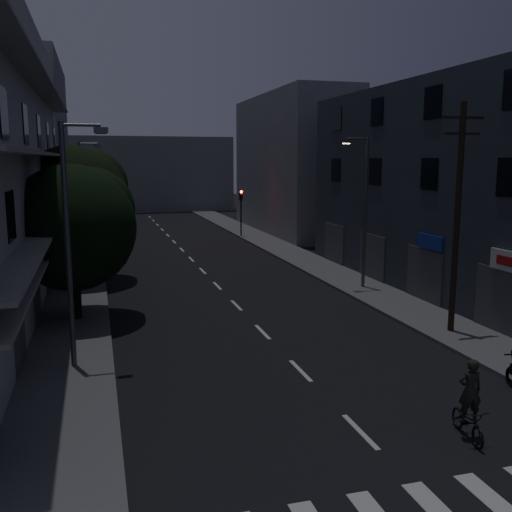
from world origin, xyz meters
TOP-DOWN VIEW (x-y plane):
  - ground at (0.00, 25.00)m, footprint 160.00×160.00m
  - sidewalk_left at (-7.50, 25.00)m, footprint 3.00×90.00m
  - sidewalk_right at (7.50, 25.00)m, footprint 3.00×90.00m
  - lane_markings at (0.00, 31.25)m, footprint 0.15×60.50m
  - building_right at (11.99, 14.00)m, footprint 6.19×28.00m
  - building_far_left at (-12.00, 48.00)m, footprint 6.00×20.00m
  - building_far_right at (12.00, 42.00)m, footprint 6.00×20.00m
  - building_far_end at (0.00, 70.00)m, footprint 24.00×8.00m
  - tree_near at (-7.30, 14.79)m, footprint 5.40×5.40m
  - tree_mid at (-7.49, 23.10)m, footprint 6.20×6.20m
  - tree_far at (-7.49, 34.69)m, footprint 5.92×5.92m
  - traffic_signal_far_right at (6.27, 39.25)m, footprint 0.28×0.37m
  - traffic_signal_far_left at (-6.30, 39.84)m, footprint 0.28×0.37m
  - street_lamp_left_near at (-7.17, 8.65)m, footprint 1.51×0.25m
  - street_lamp_right at (7.36, 17.07)m, footprint 1.51×0.25m
  - street_lamp_left_far at (-7.14, 30.34)m, footprint 1.51×0.25m
  - utility_pole at (7.26, 8.71)m, footprint 1.80×0.24m
  - cyclist at (2.46, 0.96)m, footprint 0.84×1.73m

SIDE VIEW (x-z plane):
  - ground at x=0.00m, z-range 0.00..0.00m
  - lane_markings at x=0.00m, z-range 0.00..0.01m
  - sidewalk_left at x=-7.50m, z-range 0.00..0.15m
  - sidewalk_right at x=7.50m, z-range 0.00..0.15m
  - cyclist at x=2.46m, z-range -0.34..1.75m
  - traffic_signal_far_right at x=6.27m, z-range 1.05..5.15m
  - traffic_signal_far_left at x=-6.30m, z-range 1.05..5.15m
  - tree_near at x=-7.30m, z-range 0.99..7.64m
  - street_lamp_left_near at x=-7.17m, z-range 0.60..8.60m
  - street_lamp_right at x=7.36m, z-range 0.60..8.60m
  - street_lamp_left_far at x=-7.14m, z-range 0.60..8.60m
  - tree_far at x=-7.49m, z-range 1.08..8.39m
  - utility_pole at x=7.26m, z-range 0.37..9.37m
  - tree_mid at x=-7.49m, z-range 1.10..8.74m
  - building_far_end at x=0.00m, z-range 0.00..10.00m
  - building_right at x=11.99m, z-range 0.00..11.00m
  - building_far_right at x=12.00m, z-range 0.00..13.00m
  - building_far_left at x=-12.00m, z-range 0.00..16.00m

